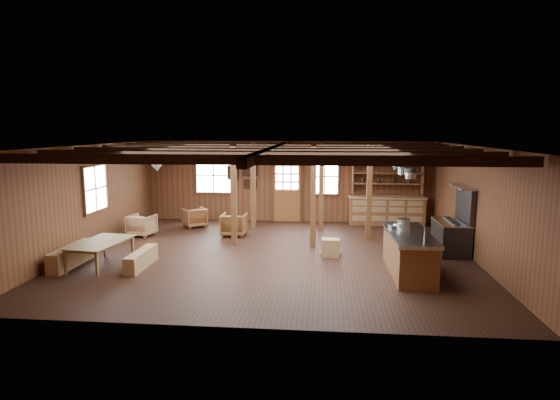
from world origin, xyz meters
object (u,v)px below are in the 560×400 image
Objects in this scene: commercial_range at (453,231)px; armchair_b at (234,225)px; armchair_c at (142,225)px; kitchen_island at (409,253)px; dining_table at (102,254)px; armchair_a at (195,217)px.

armchair_b is at bearing 166.68° from commercial_range.
kitchen_island is at bearing 168.10° from armchair_c.
commercial_range is at bearing 167.44° from armchair_b.
kitchen_island is 8.00m from armchair_c.
dining_table is (-7.10, -0.12, -0.18)m from kitchen_island.
armchair_c is (-1.24, -1.42, 0.01)m from armchair_a.
armchair_a is (0.94, 4.59, 0.02)m from dining_table.
armchair_a is 0.96× the size of armchair_c.
dining_table is 2.28× the size of armchair_b.
commercial_range is (1.45, 1.90, 0.11)m from kitchen_island.
armchair_b is 1.03× the size of armchair_c.
commercial_range is 6.24m from armchair_b.
commercial_range is at bearing 52.02° from kitchen_island.
dining_table is at bearing -179.58° from kitchen_island.
armchair_c is (-2.78, -0.29, -0.01)m from armchair_b.
armchair_b is 2.80m from armchair_c.
armchair_c is (-7.40, 3.04, -0.15)m from kitchen_island.
armchair_b is (-4.62, 3.34, -0.14)m from kitchen_island.
kitchen_island is 5.70m from armchair_b.
commercial_range is at bearing -176.92° from armchair_c.
armchair_a reaches higher than dining_table.
commercial_range is 2.55× the size of armchair_a.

